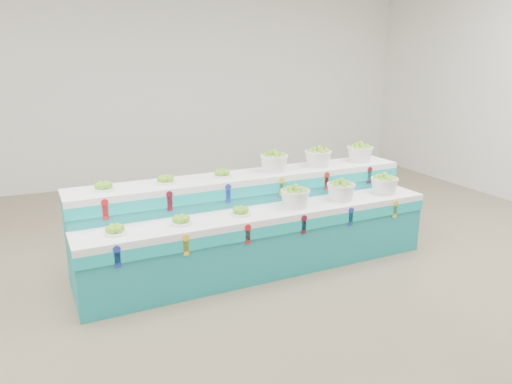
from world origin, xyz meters
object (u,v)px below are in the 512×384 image
Objects in this scene: basket_lower_left at (295,196)px; basket_upper_right at (360,152)px; display_stand at (256,222)px; plate_upper_mid at (166,179)px.

basket_upper_right reaches higher than basket_lower_left.
basket_lower_left is (0.37, -0.23, 0.33)m from display_stand.
basket_upper_right reaches higher than display_stand.
basket_upper_right is at bearing 8.79° from display_stand.
plate_upper_mid reaches higher than basket_lower_left.
basket_lower_left is 1.49× the size of plate_upper_mid.
plate_upper_mid is 2.57m from basket_upper_right.
display_stand is at bearing 148.32° from basket_lower_left.
plate_upper_mid is 0.67× the size of basket_upper_right.
basket_lower_left is 1.38m from basket_upper_right.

